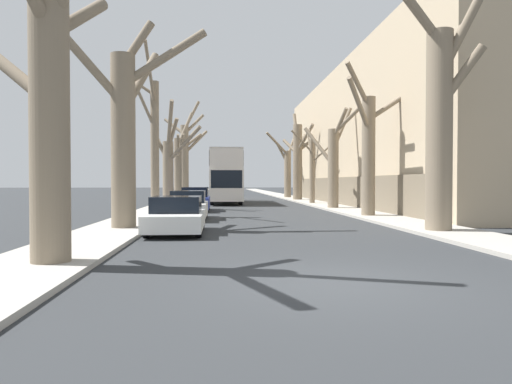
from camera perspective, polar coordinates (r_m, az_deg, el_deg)
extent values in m
plane|color=#2B2D30|center=(8.35, 9.81, -11.18)|extent=(300.00, 300.00, 0.00)
cube|color=#A39E93|center=(58.05, -8.33, -0.50)|extent=(2.48, 120.00, 0.12)
cube|color=#A39E93|center=(58.46, 3.27, -0.48)|extent=(2.48, 120.00, 0.12)
cube|color=tan|center=(39.22, 16.78, 6.50)|extent=(10.00, 38.84, 10.86)
cube|color=#6B5E4C|center=(37.53, 9.58, 0.13)|extent=(0.12, 38.07, 2.17)
cylinder|color=#7A6B56|center=(10.57, -24.38, 8.42)|extent=(0.80, 0.80, 6.27)
cylinder|color=#7A6B56|center=(11.68, -21.38, 19.52)|extent=(1.05, 1.78, 1.47)
cylinder|color=#7A6B56|center=(11.84, -28.57, 13.44)|extent=(2.56, 1.74, 1.96)
cylinder|color=#7A6B56|center=(17.67, -16.26, 5.93)|extent=(0.89, 0.89, 6.51)
cylinder|color=#7A6B56|center=(19.09, -14.27, 13.21)|extent=(1.24, 2.65, 2.92)
cylinder|color=#7A6B56|center=(18.33, -14.63, 17.45)|extent=(1.33, 0.53, 1.82)
cylinder|color=#7A6B56|center=(18.15, -11.37, 16.13)|extent=(3.21, 0.69, 2.36)
cylinder|color=#7A6B56|center=(19.48, -16.79, 12.59)|extent=(1.28, 3.13, 2.44)
cylinder|color=#7A6B56|center=(17.80, -19.63, 14.18)|extent=(2.18, 1.36, 2.41)
cylinder|color=#7A6B56|center=(24.35, -12.53, 5.25)|extent=(0.44, 0.44, 7.02)
cylinder|color=#7A6B56|center=(23.56, -13.10, 14.21)|extent=(0.20, 2.81, 2.60)
cylinder|color=#7A6B56|center=(24.94, -14.58, 12.99)|extent=(1.81, 0.18, 1.31)
cylinder|color=#7A6B56|center=(24.39, -13.54, 9.97)|extent=(0.97, 0.69, 1.95)
cylinder|color=#7A6B56|center=(31.40, -10.93, 2.08)|extent=(0.72, 0.72, 4.55)
cylinder|color=#7A6B56|center=(30.38, -10.72, 8.21)|extent=(0.81, 2.69, 2.96)
cylinder|color=#7A6B56|center=(32.93, -11.60, 5.15)|extent=(1.36, 3.01, 2.10)
cylinder|color=#7A6B56|center=(31.61, -11.92, 5.70)|extent=(1.33, 0.36, 2.02)
cylinder|color=#7A6B56|center=(30.58, -9.03, 5.87)|extent=(2.50, 1.93, 2.39)
cylinder|color=#7A6B56|center=(30.98, -10.42, 7.10)|extent=(1.03, 1.41, 2.10)
cylinder|color=#7A6B56|center=(38.79, -9.74, 2.61)|extent=(0.64, 0.64, 5.49)
cylinder|color=#7A6B56|center=(38.25, -9.73, 5.84)|extent=(0.39, 1.50, 1.71)
cylinder|color=#7A6B56|center=(39.90, -8.88, 7.82)|extent=(1.34, 2.06, 3.09)
cylinder|color=#7A6B56|center=(38.02, -9.43, 5.58)|extent=(0.84, 1.93, 2.08)
cylinder|color=#7A6B56|center=(45.83, -8.92, 3.62)|extent=(0.80, 0.80, 7.45)
cylinder|color=#7A6B56|center=(46.50, -7.90, 6.39)|extent=(1.86, 1.47, 1.60)
cylinder|color=#7A6B56|center=(46.93, -10.13, 8.01)|extent=(2.35, 1.77, 1.90)
cylinder|color=#7A6B56|center=(46.72, -7.55, 6.19)|extent=(2.43, 1.98, 2.58)
cylinder|color=#7A6B56|center=(46.37, -7.77, 8.38)|extent=(2.10, 0.89, 2.15)
cylinder|color=#7A6B56|center=(46.37, -8.05, 9.45)|extent=(1.70, 0.63, 2.97)
cylinder|color=#7A6B56|center=(17.27, 21.92, 6.90)|extent=(0.90, 0.90, 7.05)
cylinder|color=#7A6B56|center=(17.93, 24.44, 17.87)|extent=(1.67, 1.11, 3.13)
cylinder|color=#7A6B56|center=(18.07, 23.24, 16.08)|extent=(1.24, 0.51, 1.76)
cylinder|color=#7A6B56|center=(17.34, 18.65, 21.69)|extent=(2.87, 1.26, 2.61)
cylinder|color=#7A6B56|center=(17.50, 24.22, 13.02)|extent=(1.52, 1.13, 2.09)
cylinder|color=#7A6B56|center=(23.92, 13.88, 4.23)|extent=(0.68, 0.68, 6.12)
cylinder|color=#7A6B56|center=(23.64, 12.66, 12.93)|extent=(1.71, 1.38, 2.08)
cylinder|color=#7A6B56|center=(24.75, 17.27, 10.89)|extent=(3.13, 0.24, 2.18)
cylinder|color=#7A6B56|center=(23.01, 12.78, 10.59)|extent=(1.87, 2.24, 2.34)
cylinder|color=#7A6B56|center=(30.55, 9.62, 2.82)|extent=(0.71, 0.71, 5.30)
cylinder|color=#7A6B56|center=(31.16, 7.88, 5.67)|extent=(1.90, 1.76, 2.72)
cylinder|color=#7A6B56|center=(29.85, 11.33, 8.80)|extent=(1.49, 2.53, 1.73)
cylinder|color=#7A6B56|center=(31.29, 10.69, 7.80)|extent=(1.67, 1.09, 2.93)
cylinder|color=#7A6B56|center=(30.21, 10.42, 8.38)|extent=(0.81, 1.58, 1.97)
cylinder|color=#7A6B56|center=(37.26, 7.03, 2.49)|extent=(0.43, 0.43, 5.24)
cylinder|color=#7A6B56|center=(38.24, 6.84, 6.63)|extent=(0.21, 1.78, 1.89)
cylinder|color=#7A6B56|center=(37.23, 5.76, 6.32)|extent=(1.80, 0.17, 1.85)
cylinder|color=#7A6B56|center=(36.53, 7.04, 5.91)|extent=(0.50, 1.79, 1.43)
cylinder|color=#7A6B56|center=(38.20, 6.73, 5.69)|extent=(0.23, 1.84, 2.75)
cylinder|color=#7A6B56|center=(36.72, 8.01, 4.63)|extent=(1.14, 1.58, 1.18)
cylinder|color=#7A6B56|center=(44.71, 5.21, 3.67)|extent=(0.89, 0.89, 7.41)
cylinder|color=#7A6B56|center=(45.86, 5.67, 6.37)|extent=(1.40, 2.14, 1.57)
cylinder|color=#7A6B56|center=(45.70, 5.00, 7.85)|extent=(0.43, 1.78, 3.26)
cylinder|color=#7A6B56|center=(44.91, 6.25, 5.87)|extent=(1.82, 0.43, 1.50)
cylinder|color=#7A6B56|center=(45.58, 4.34, 5.63)|extent=(1.47, 2.07, 1.75)
cylinder|color=#7A6B56|center=(43.68, 6.14, 6.69)|extent=(1.33, 2.89, 2.54)
cylinder|color=#7A6B56|center=(51.44, 3.97, 2.19)|extent=(0.77, 0.77, 5.33)
cylinder|color=#7A6B56|center=(51.52, 3.30, 4.83)|extent=(1.46, 0.44, 2.44)
cylinder|color=#7A6B56|center=(52.15, 4.42, 5.73)|extent=(1.31, 1.34, 2.45)
cylinder|color=#7A6B56|center=(50.98, 2.67, 6.05)|extent=(2.73, 1.24, 2.54)
cube|color=silver|center=(38.86, -3.81, 0.88)|extent=(2.57, 10.34, 2.43)
cube|color=silver|center=(38.90, -3.81, 3.79)|extent=(2.52, 10.13, 1.52)
cube|color=#B8B1A9|center=(38.95, -3.81, 5.00)|extent=(2.52, 10.13, 0.12)
cube|color=black|center=(38.86, -3.81, 1.57)|extent=(2.60, 9.10, 1.26)
cube|color=black|center=(38.90, -3.81, 3.90)|extent=(2.60, 9.10, 1.16)
cube|color=black|center=(33.71, -3.70, 1.62)|extent=(2.32, 0.06, 1.33)
cylinder|color=black|center=(35.78, -5.53, -0.77)|extent=(0.30, 1.09, 1.09)
cylinder|color=black|center=(35.81, -1.96, -0.77)|extent=(0.30, 1.09, 1.09)
cylinder|color=black|center=(41.78, -5.38, -0.49)|extent=(0.30, 1.09, 1.09)
cylinder|color=black|center=(41.80, -2.32, -0.48)|extent=(0.30, 1.09, 1.09)
cube|color=silver|center=(16.20, -9.95, -3.51)|extent=(1.89, 4.04, 0.55)
cube|color=black|center=(16.41, -9.88, -1.50)|extent=(1.66, 2.10, 0.56)
cylinder|color=black|center=(15.12, -13.55, -4.37)|extent=(0.20, 0.65, 0.65)
cylinder|color=black|center=(14.95, -7.19, -4.40)|extent=(0.20, 0.65, 0.65)
cylinder|color=black|center=(17.51, -12.30, -3.60)|extent=(0.20, 0.65, 0.65)
cylinder|color=black|center=(17.36, -6.82, -3.62)|extent=(0.20, 0.65, 0.65)
cube|color=silver|center=(22.15, -8.48, -2.14)|extent=(1.79, 4.16, 0.63)
cube|color=black|center=(22.38, -8.44, -0.56)|extent=(1.57, 2.16, 0.58)
cylinder|color=black|center=(21.00, -10.85, -2.84)|extent=(0.20, 0.62, 0.62)
cylinder|color=black|center=(20.88, -6.57, -2.85)|extent=(0.20, 0.62, 0.62)
cylinder|color=black|center=(23.47, -10.18, -2.41)|extent=(0.20, 0.62, 0.62)
cylinder|color=black|center=(23.37, -6.35, -2.42)|extent=(0.20, 0.62, 0.62)
cube|color=navy|center=(28.37, -7.61, -1.34)|extent=(1.76, 4.11, 0.70)
cube|color=black|center=(28.59, -7.58, -0.01)|extent=(1.55, 2.14, 0.61)
cylinder|color=black|center=(27.20, -9.36, -1.91)|extent=(0.20, 0.62, 0.62)
cylinder|color=black|center=(27.12, -6.13, -1.91)|extent=(0.20, 0.62, 0.62)
cylinder|color=black|center=(29.66, -8.96, -1.65)|extent=(0.20, 0.62, 0.62)
cylinder|color=black|center=(29.58, -5.99, -1.65)|extent=(0.20, 0.62, 0.62)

